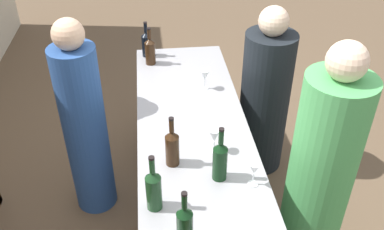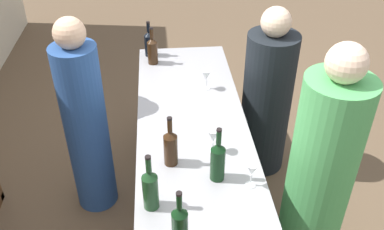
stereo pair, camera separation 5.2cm
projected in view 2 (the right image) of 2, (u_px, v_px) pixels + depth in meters
name	position (u px, v px, depth m)	size (l,w,h in m)	color
ground_plane	(192.00, 215.00, 3.29)	(12.00, 12.00, 0.00)	brown
bar_counter	(192.00, 172.00, 3.03)	(2.18, 0.71, 0.91)	slate
wine_bottle_leftmost_dark_green	(180.00, 225.00, 1.91)	(0.08, 0.08, 0.33)	black
wine_bottle_second_left_olive_green	(150.00, 188.00, 2.09)	(0.08, 0.08, 0.33)	#193D1E
wine_bottle_center_dark_green	(218.00, 160.00, 2.26)	(0.08, 0.08, 0.34)	black
wine_bottle_second_right_amber_brown	(171.00, 146.00, 2.37)	(0.08, 0.08, 0.32)	#331E0F
wine_bottle_rightmost_amber_brown	(152.00, 50.00, 3.37)	(0.08, 0.08, 0.31)	#331E0F
wine_bottle_far_right_near_black	(149.00, 43.00, 3.48)	(0.08, 0.08, 0.30)	black
wine_glass_near_left	(252.00, 170.00, 2.23)	(0.07, 0.07, 0.15)	white
wine_glass_near_center	(206.00, 76.00, 3.05)	(0.07, 0.07, 0.15)	white
wine_glass_near_right	(213.00, 137.00, 2.46)	(0.07, 0.07, 0.16)	white
person_left_guest	(267.00, 101.00, 3.44)	(0.47, 0.47, 1.44)	black
person_center_guest	(320.00, 176.00, 2.58)	(0.48, 0.48, 1.63)	#4CA559
person_server_behind	(86.00, 126.00, 3.03)	(0.40, 0.40, 1.55)	#284C8C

